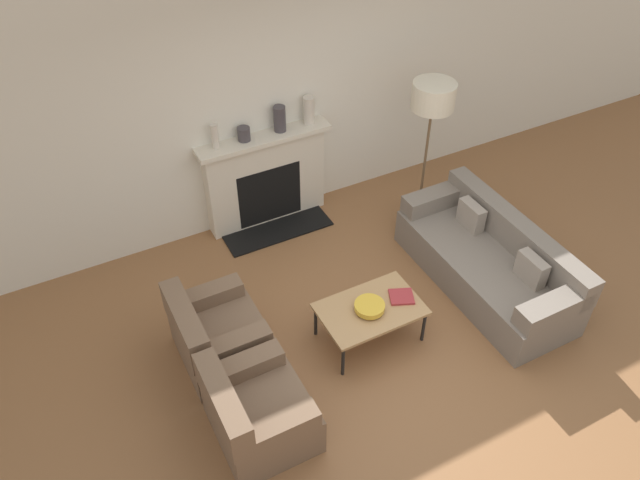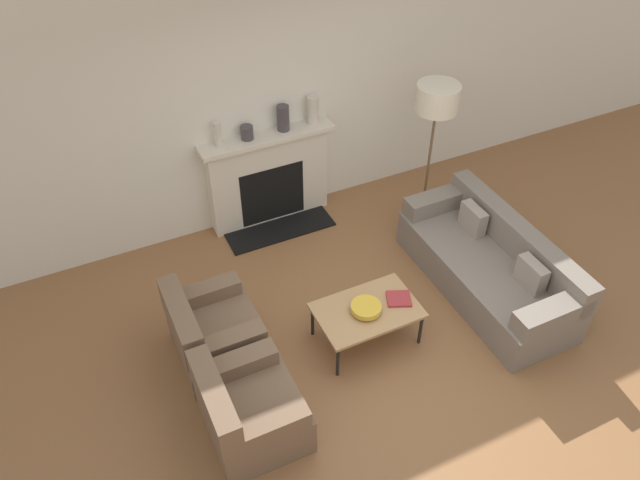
% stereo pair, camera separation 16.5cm
% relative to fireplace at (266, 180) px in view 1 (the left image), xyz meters
% --- Properties ---
extents(ground_plane, '(18.00, 18.00, 0.00)m').
position_rel_fireplace_xyz_m(ground_plane, '(0.22, -2.42, -0.54)').
color(ground_plane, brown).
extents(wall_back, '(18.00, 0.06, 2.90)m').
position_rel_fireplace_xyz_m(wall_back, '(0.22, 0.14, 0.91)').
color(wall_back, silver).
rests_on(wall_back, ground_plane).
extents(fireplace, '(1.48, 0.59, 1.11)m').
position_rel_fireplace_xyz_m(fireplace, '(0.00, 0.00, 0.00)').
color(fireplace, beige).
rests_on(fireplace, ground_plane).
extents(couch, '(0.84, 2.02, 0.73)m').
position_rel_fireplace_xyz_m(couch, '(1.56, -2.01, -0.26)').
color(couch, slate).
rests_on(couch, ground_plane).
extents(armchair_near, '(0.75, 0.83, 0.75)m').
position_rel_fireplace_xyz_m(armchair_near, '(-1.22, -2.54, -0.25)').
color(armchair_near, brown).
rests_on(armchair_near, ground_plane).
extents(armchair_far, '(0.75, 0.83, 0.75)m').
position_rel_fireplace_xyz_m(armchair_far, '(-1.22, -1.65, -0.25)').
color(armchair_far, brown).
rests_on(armchair_far, ground_plane).
extents(coffee_table, '(0.94, 0.61, 0.40)m').
position_rel_fireplace_xyz_m(coffee_table, '(0.11, -2.08, -0.17)').
color(coffee_table, tan).
rests_on(coffee_table, ground_plane).
extents(bowl, '(0.28, 0.28, 0.07)m').
position_rel_fireplace_xyz_m(bowl, '(0.09, -2.10, -0.10)').
color(bowl, gold).
rests_on(bowl, coffee_table).
extents(book, '(0.28, 0.27, 0.02)m').
position_rel_fireplace_xyz_m(book, '(0.43, -2.10, -0.13)').
color(book, '#9E2D33').
rests_on(book, coffee_table).
extents(floor_lamp, '(0.46, 0.46, 1.65)m').
position_rel_fireplace_xyz_m(floor_lamp, '(1.63, -0.70, 0.85)').
color(floor_lamp, brown).
rests_on(floor_lamp, ground_plane).
extents(mantel_vase_left, '(0.08, 0.08, 0.27)m').
position_rel_fireplace_xyz_m(mantel_vase_left, '(-0.52, 0.01, 0.70)').
color(mantel_vase_left, beige).
rests_on(mantel_vase_left, fireplace).
extents(mantel_vase_center_left, '(0.13, 0.13, 0.15)m').
position_rel_fireplace_xyz_m(mantel_vase_center_left, '(-0.20, 0.01, 0.64)').
color(mantel_vase_center_left, '#3D383D').
rests_on(mantel_vase_center_left, fireplace).
extents(mantel_vase_center_right, '(0.13, 0.13, 0.28)m').
position_rel_fireplace_xyz_m(mantel_vase_center_right, '(0.21, 0.01, 0.71)').
color(mantel_vase_center_right, '#3D383D').
rests_on(mantel_vase_center_right, fireplace).
extents(mantel_vase_right, '(0.12, 0.12, 0.31)m').
position_rel_fireplace_xyz_m(mantel_vase_right, '(0.55, 0.01, 0.72)').
color(mantel_vase_right, beige).
rests_on(mantel_vase_right, fireplace).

